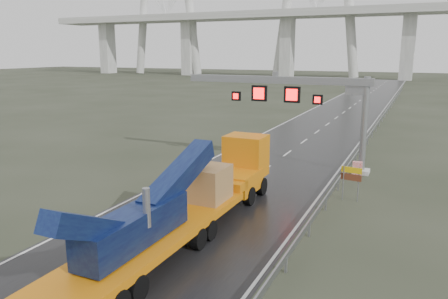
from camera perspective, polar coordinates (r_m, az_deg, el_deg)
The scene contains 7 objects.
ground at distance 20.49m, azimuth -9.85°, elevation -13.39°, with size 400.00×400.00×0.00m, color #292E20.
road at distance 56.81m, azimuth 13.38°, elevation 3.24°, with size 11.00×200.00×0.02m, color black.
guardrail at distance 46.06m, azimuth 18.42°, elevation 1.68°, with size 0.20×140.00×1.40m, color slate, non-canonical shape.
sign_gantry at distance 34.32m, azimuth 10.05°, elevation 6.89°, with size 14.90×1.20×7.42m.
heavy_haul_truck at distance 22.31m, azimuth -3.83°, elevation -6.16°, with size 3.01×19.27×4.52m.
exit_sign_pair at distance 27.66m, azimuth 16.27°, elevation -3.44°, with size 1.25×0.24×2.16m.
striped_barrier at distance 33.11m, azimuth 17.00°, elevation -2.53°, with size 0.70×0.37×1.18m, color red.
Camera 1 is at (10.60, -15.10, 8.91)m, focal length 35.00 mm.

